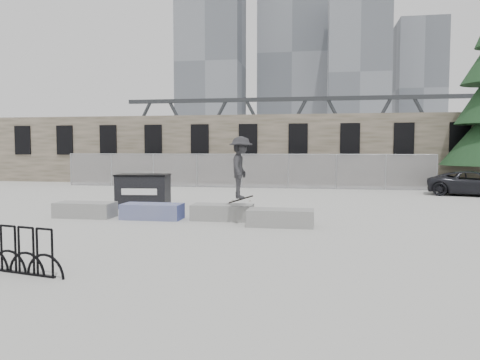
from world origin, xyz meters
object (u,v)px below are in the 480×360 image
Objects in this scene: planter_far_left at (85,209)px; suv at (475,183)px; planter_center_right at (222,212)px; dumpster at (143,191)px; planter_center_left at (152,211)px; planter_offset at (281,217)px; skateboarder at (241,168)px.

suv is at bearing 32.76° from planter_far_left.
planter_center_right is at bearing 148.90° from suv.
suv is at bearing 19.74° from dumpster.
planter_center_right is at bearing 4.97° from planter_center_left.
planter_far_left is at bearing -177.34° from planter_center_right.
planter_offset is at bearing -24.21° from planter_center_right.
planter_offset is (2.00, -0.90, 0.00)m from planter_center_right.
planter_center_right is 0.95× the size of skateboarder.
suv is (15.53, 9.99, 0.33)m from planter_far_left.
planter_far_left is 0.46× the size of suv.
skateboarder is (4.47, -3.11, 1.09)m from dumpster.
dumpster reaches higher than planter_offset.
skateboarder is (0.72, -0.54, 1.48)m from planter_center_right.
suv is at bearing 50.63° from planter_offset.
dumpster is at bearing 116.83° from planter_center_left.
planter_center_right and planter_offset have the same top height.
planter_center_left is 1.00× the size of planter_center_right.
skateboarder is at bearing -41.49° from dumpster.
planter_center_left is 4.41m from planter_offset.
planter_far_left is 6.80m from planter_offset.
dumpster is 0.49× the size of suv.
dumpster reaches higher than planter_center_right.
planter_center_left is 3.43m from skateboarder.
planter_center_left is at bearing -69.84° from dumpster.
planter_center_left is 3.13m from dumpster.
dumpster is (-1.40, 2.77, 0.39)m from planter_center_left.
planter_far_left is 5.69m from skateboarder.
dumpster is at bearing 51.73° from skateboarder.
planter_offset is at bearing -9.08° from planter_center_left.
planter_center_left and planter_center_right have the same top height.
planter_center_right is at bearing 2.66° from planter_far_left.
planter_far_left is 0.93× the size of dumpster.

